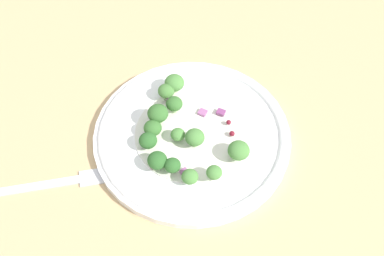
{
  "coord_description": "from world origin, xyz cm",
  "views": [
    {
      "loc": [
        31.61,
        24.63,
        59.35
      ],
      "look_at": [
        1.2,
        -2.83,
        2.7
      ],
      "focal_mm": 47.21,
      "sensor_mm": 36.0,
      "label": 1
    }
  ],
  "objects": [
    {
      "name": "ground_plane",
      "position": [
        0.0,
        0.0,
        -1.0
      ],
      "size": [
        180.0,
        180.0,
        2.0
      ],
      "primitive_type": "cube",
      "color": "tan"
    },
    {
      "name": "plate",
      "position": [
        1.2,
        -2.83,
        0.86
      ],
      "size": [
        27.87,
        27.87,
        1.7
      ],
      "color": "white",
      "rests_on": "ground_plane"
    },
    {
      "name": "dressing_pool",
      "position": [
        1.2,
        -2.83,
        1.3
      ],
      "size": [
        16.16,
        16.16,
        0.2
      ],
      "primitive_type": "cylinder",
      "color": "white",
      "rests_on": "plate"
    },
    {
      "name": "broccoli_floret_0",
      "position": [
        -1.12,
        -10.02,
        2.84
      ],
      "size": [
        2.43,
        2.43,
        2.46
      ],
      "color": "#ADD18E",
      "rests_on": "plate"
    },
    {
      "name": "broccoli_floret_1",
      "position": [
        8.31,
        -2.59,
        2.86
      ],
      "size": [
        2.69,
        2.69,
        2.73
      ],
      "color": "#ADD18E",
      "rests_on": "plate"
    },
    {
      "name": "broccoli_floret_2",
      "position": [
        3.27,
        -3.61,
        2.52
      ],
      "size": [
        2.02,
        2.02,
        2.04
      ],
      "color": "#8EB77A",
      "rests_on": "plate"
    },
    {
      "name": "broccoli_floret_3",
      "position": [
        5.01,
        -6.71,
        2.96
      ],
      "size": [
        2.51,
        2.51,
        2.54
      ],
      "color": "#9EC684",
      "rests_on": "plate"
    },
    {
      "name": "broccoli_floret_4",
      "position": [
        -2.94,
        -10.07,
        3.05
      ],
      "size": [
        2.92,
        2.92,
        2.96
      ],
      "color": "#ADD18E",
      "rests_on": "plate"
    },
    {
      "name": "broccoli_floret_5",
      "position": [
        3.01,
        -7.62,
        3.53
      ],
      "size": [
        2.95,
        2.95,
        2.98
      ],
      "color": "#9EC684",
      "rests_on": "plate"
    },
    {
      "name": "broccoli_floret_6",
      "position": [
        4.82,
        4.3,
        3.14
      ],
      "size": [
        2.1,
        2.1,
        2.13
      ],
      "color": "#ADD18E",
      "rests_on": "plate"
    },
    {
      "name": "broccoli_floret_7",
      "position": [
        7.53,
        -0.57,
        2.9
      ],
      "size": [
        2.21,
        2.21,
        2.24
      ],
      "color": "#9EC684",
      "rests_on": "plate"
    },
    {
      "name": "broccoli_floret_8",
      "position": [
        2.35,
        -1.29,
        3.09
      ],
      "size": [
        2.69,
        2.69,
        2.72
      ],
      "color": "#9EC684",
      "rests_on": "plate"
    },
    {
      "name": "broccoli_floret_9",
      "position": [
        0.12,
        4.48,
        3.05
      ],
      "size": [
        2.97,
        2.97,
        3.01
      ],
      "color": "#ADD18E",
      "rests_on": "plate"
    },
    {
      "name": "broccoli_floret_10",
      "position": [
        -0.15,
        -7.34,
        3.12
      ],
      "size": [
        2.41,
        2.41,
        2.44
      ],
      "color": "#ADD18E",
      "rests_on": "plate"
    },
    {
      "name": "broccoli_floret_11",
      "position": [
        7.16,
        2.18,
        2.64
      ],
      "size": [
        2.23,
        2.23,
        2.26
      ],
      "color": "#8EB77A",
      "rests_on": "plate"
    },
    {
      "name": "broccoli_floret_12",
      "position": [
        6.86,
        -5.79,
        2.8
      ],
      "size": [
        2.52,
        2.52,
        2.55
      ],
      "color": "#8EB77A",
      "rests_on": "plate"
    },
    {
      "name": "cranberry_0",
      "position": [
        -2.23,
        1.58,
        1.95
      ],
      "size": [
        0.77,
        0.77,
        0.77
      ],
      "primitive_type": "sphere",
      "color": "maroon",
      "rests_on": "plate"
    },
    {
      "name": "cranberry_1",
      "position": [
        -3.39,
        0.06,
        2.01
      ],
      "size": [
        0.7,
        0.7,
        0.7
      ],
      "primitive_type": "sphere",
      "color": "maroon",
      "rests_on": "plate"
    },
    {
      "name": "cranberry_2",
      "position": [
        8.74,
        -3.05,
        1.74
      ],
      "size": [
        0.86,
        0.86,
        0.86
      ],
      "primitive_type": "sphere",
      "color": "#4C0A14",
      "rests_on": "plate"
    },
    {
      "name": "onion_bit_0",
      "position": [
        -0.98,
        -9.25,
        1.68
      ],
      "size": [
        1.55,
        1.53,
        0.41
      ],
      "primitive_type": "cube",
      "rotation": [
        0.0,
        0.0,
        2.33
      ],
      "color": "#843D75",
      "rests_on": "plate"
    },
    {
      "name": "onion_bit_1",
      "position": [
        -2.46,
        -4.07,
        1.6
      ],
      "size": [
        1.37,
        1.4,
        0.48
      ],
      "primitive_type": "cube",
      "rotation": [
        0.0,
        0.0,
        1.82
      ],
      "color": "#A35B93",
      "rests_on": "plate"
    },
    {
      "name": "onion_bit_2",
      "position": [
        6.69,
        0.74,
        1.64
      ],
      "size": [
        1.18,
        1.15,
        0.57
      ],
      "primitive_type": "cube",
      "rotation": [
        0.0,
        0.0,
        2.9
      ],
      "color": "#A35B93",
      "rests_on": "plate"
    },
    {
      "name": "onion_bit_3",
      "position": [
        -4.16,
        -2.05,
        1.82
      ],
      "size": [
        1.31,
        1.43,
        0.42
      ],
      "primitive_type": "cube",
      "rotation": [
        0.0,
        0.0,
        1.89
      ],
      "color": "#843D75",
      "rests_on": "plate"
    },
    {
      "name": "fork",
      "position": [
        19.94,
        -12.33,
        0.25
      ],
      "size": [
        15.91,
        12.67,
        0.5
      ],
      "color": "silver",
      "rests_on": "ground_plane"
    }
  ]
}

